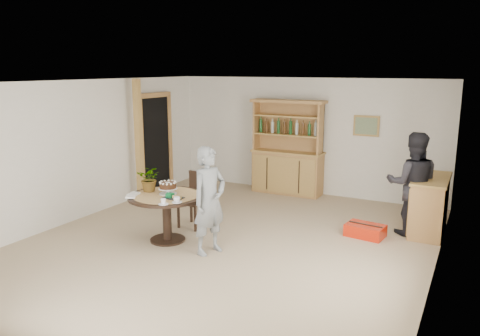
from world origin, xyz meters
The scene contains 17 objects.
ground centered at (0.00, 0.00, 0.00)m, with size 7.00×7.00×0.00m, color tan.
room_shell centered at (0.00, 0.01, 1.74)m, with size 6.04×7.04×2.52m.
doorway centered at (-2.93, 2.00, 1.11)m, with size 0.13×1.10×2.18m.
pine_post centered at (-2.70, 1.20, 1.25)m, with size 0.12×0.12×2.50m, color tan.
hutch centered at (-0.30, 3.24, 0.69)m, with size 1.62×0.54×2.04m.
sideboard centered at (2.74, 2.00, 0.47)m, with size 0.54×1.26×0.94m.
dining_table centered at (-0.90, -0.36, 0.60)m, with size 1.20×1.20×0.76m.
dining_chair centered at (-0.89, 0.47, 0.54)m, with size 0.45×0.45×0.95m.
birthday_cake centered at (-0.90, -0.31, 0.88)m, with size 0.30×0.30×0.20m.
flower_vase centered at (-1.25, -0.31, 0.97)m, with size 0.38×0.33×0.42m, color #3F7233.
gift_tray centered at (-0.69, -0.48, 0.79)m, with size 0.30×0.20×0.08m.
coffee_cup_a centered at (-0.50, -0.64, 0.80)m, with size 0.15×0.15×0.09m.
coffee_cup_b centered at (-0.62, -0.81, 0.79)m, with size 0.15×0.15×0.08m.
napkins centered at (-1.31, -0.67, 0.77)m, with size 0.24×0.33×0.03m.
teen_boy centered at (-0.05, -0.46, 0.80)m, with size 0.58×0.38×1.60m, color gray.
adult_person centered at (2.47, 1.76, 0.85)m, with size 0.83×0.65×1.71m, color black.
red_suitcase centered at (1.86, 1.29, 0.10)m, with size 0.65×0.48×0.21m.
Camera 1 is at (3.40, -6.09, 2.71)m, focal length 35.00 mm.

